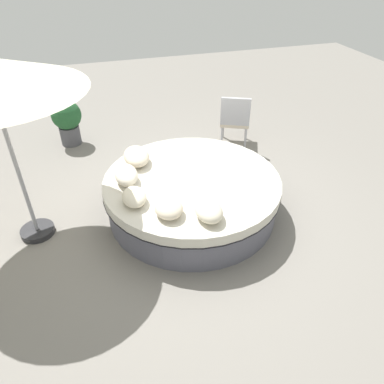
# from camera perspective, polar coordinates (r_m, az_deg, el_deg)

# --- Properties ---
(ground_plane) EXTENTS (16.00, 16.00, 0.00)m
(ground_plane) POSITION_cam_1_polar(r_m,az_deg,el_deg) (5.31, -0.00, -3.01)
(ground_plane) COLOR gray
(round_bed) EXTENTS (2.44, 2.44, 0.57)m
(round_bed) POSITION_cam_1_polar(r_m,az_deg,el_deg) (5.13, -0.00, -0.46)
(round_bed) COLOR #595966
(round_bed) RESTS_ON ground_plane
(throw_pillow_0) EXTENTS (0.54, 0.36, 0.21)m
(throw_pillow_0) POSITION_cam_1_polar(r_m,az_deg,el_deg) (5.34, -8.71, 5.57)
(throw_pillow_0) COLOR beige
(throw_pillow_0) RESTS_ON round_bed
(throw_pillow_1) EXTENTS (0.48, 0.30, 0.21)m
(throw_pillow_1) POSITION_cam_1_polar(r_m,az_deg,el_deg) (4.93, -10.28, 2.65)
(throw_pillow_1) COLOR silver
(throw_pillow_1) RESTS_ON round_bed
(throw_pillow_2) EXTENTS (0.41, 0.30, 0.18)m
(throw_pillow_2) POSITION_cam_1_polar(r_m,az_deg,el_deg) (4.53, -9.02, -0.76)
(throw_pillow_2) COLOR beige
(throw_pillow_2) RESTS_ON round_bed
(throw_pillow_3) EXTENTS (0.41, 0.33, 0.18)m
(throw_pillow_3) POSITION_cam_1_polar(r_m,az_deg,el_deg) (4.30, -3.67, -2.52)
(throw_pillow_3) COLOR beige
(throw_pillow_3) RESTS_ON round_bed
(throw_pillow_4) EXTENTS (0.44, 0.32, 0.20)m
(throw_pillow_4) POSITION_cam_1_polar(r_m,az_deg,el_deg) (4.25, 2.63, -2.94)
(throw_pillow_4) COLOR beige
(throw_pillow_4) RESTS_ON round_bed
(patio_chair) EXTENTS (0.67, 0.68, 0.98)m
(patio_chair) POSITION_cam_1_polar(r_m,az_deg,el_deg) (6.80, 6.77, 11.48)
(patio_chair) COLOR #B7B7BC
(patio_chair) RESTS_ON ground_plane
(planter) EXTENTS (0.54, 0.54, 0.86)m
(planter) POSITION_cam_1_polar(r_m,az_deg,el_deg) (7.24, -18.99, 10.68)
(planter) COLOR #4C4C51
(planter) RESTS_ON ground_plane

